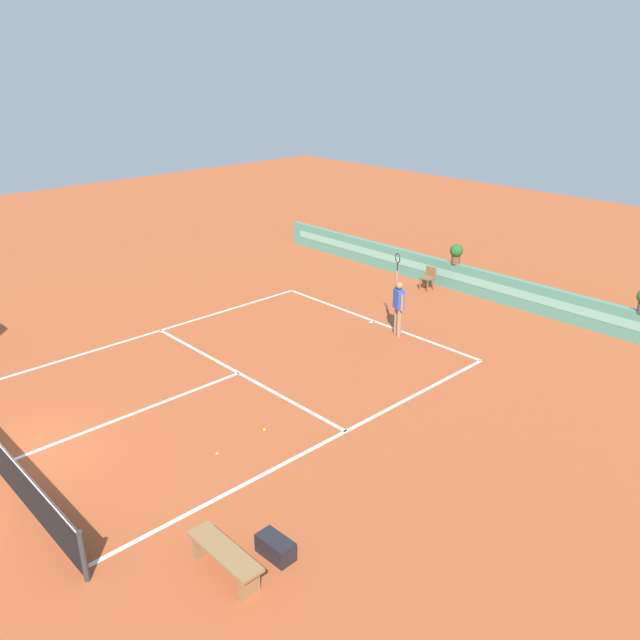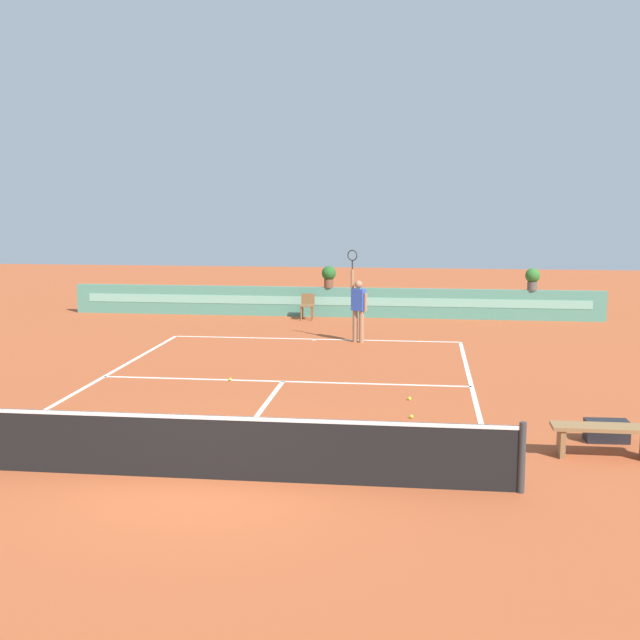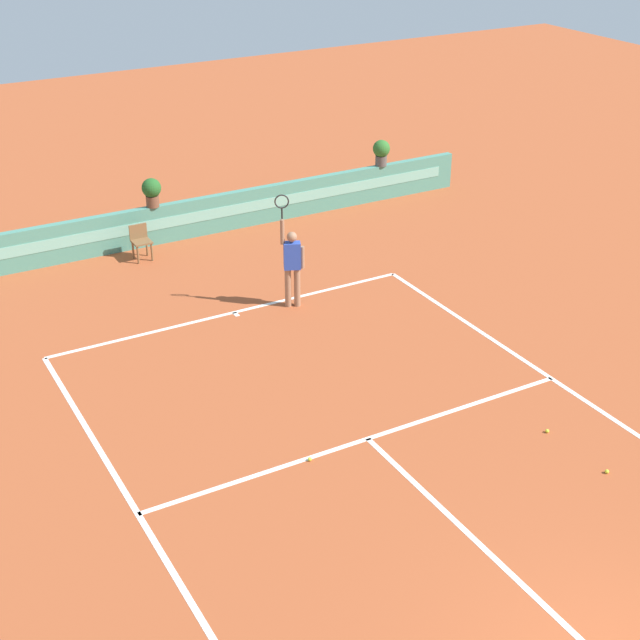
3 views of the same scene
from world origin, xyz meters
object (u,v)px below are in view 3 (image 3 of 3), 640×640
(potted_plant_far_right, at_px, (381,151))
(tennis_player, at_px, (292,262))
(tennis_ball_near_baseline, at_px, (607,472))
(potted_plant_centre, at_px, (152,191))
(ball_kid_chair, at_px, (141,240))
(tennis_ball_mid_court, at_px, (547,431))
(tennis_ball_by_sideline, at_px, (310,459))

(potted_plant_far_right, bearing_deg, tennis_player, -137.94)
(tennis_ball_near_baseline, bearing_deg, potted_plant_centre, 103.16)
(ball_kid_chair, height_order, tennis_player, tennis_player)
(tennis_player, height_order, tennis_ball_mid_court, tennis_player)
(tennis_ball_mid_court, relative_size, tennis_ball_by_sideline, 1.00)
(tennis_ball_near_baseline, distance_m, tennis_ball_by_sideline, 4.82)
(tennis_ball_near_baseline, distance_m, potted_plant_far_right, 13.32)
(tennis_player, xyz_separation_m, tennis_ball_near_baseline, (1.60, -7.88, -1.02))
(tennis_ball_mid_court, distance_m, potted_plant_far_right, 12.05)
(ball_kid_chair, relative_size, potted_plant_centre, 1.17)
(tennis_ball_by_sideline, height_order, potted_plant_centre, potted_plant_centre)
(tennis_ball_mid_court, distance_m, potted_plant_centre, 11.80)
(ball_kid_chair, bearing_deg, potted_plant_centre, 49.20)
(potted_plant_far_right, bearing_deg, tennis_ball_by_sideline, -127.73)
(potted_plant_far_right, bearing_deg, tennis_ball_near_baseline, -106.44)
(tennis_ball_mid_court, bearing_deg, tennis_ball_by_sideline, 162.11)
(tennis_ball_near_baseline, distance_m, potted_plant_centre, 13.12)
(tennis_ball_by_sideline, distance_m, potted_plant_centre, 10.21)
(ball_kid_chair, height_order, potted_plant_far_right, potted_plant_far_right)
(tennis_ball_by_sideline, bearing_deg, tennis_ball_mid_court, -17.89)
(tennis_ball_near_baseline, bearing_deg, tennis_ball_by_sideline, 146.74)
(potted_plant_centre, bearing_deg, ball_kid_chair, -130.80)
(tennis_player, bearing_deg, potted_plant_centre, 105.85)
(ball_kid_chair, bearing_deg, tennis_ball_by_sideline, -92.64)
(tennis_ball_near_baseline, height_order, tennis_ball_by_sideline, same)
(ball_kid_chair, distance_m, potted_plant_centre, 1.34)
(tennis_ball_mid_court, height_order, potted_plant_far_right, potted_plant_far_right)
(tennis_player, xyz_separation_m, potted_plant_far_right, (5.35, 4.83, 0.36))
(tennis_ball_by_sideline, bearing_deg, tennis_player, 65.06)
(tennis_ball_by_sideline, xyz_separation_m, potted_plant_far_right, (7.79, 10.06, 1.38))
(tennis_player, distance_m, potted_plant_far_right, 7.22)
(potted_plant_far_right, bearing_deg, potted_plant_centre, 180.00)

